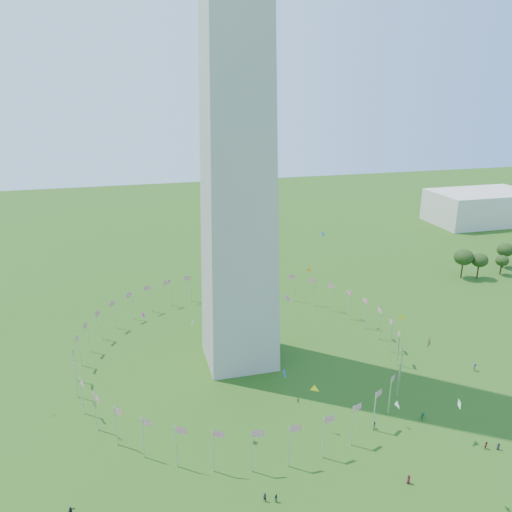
% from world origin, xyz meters
% --- Properties ---
extents(ground, '(600.00, 600.00, 0.00)m').
position_xyz_m(ground, '(0.00, 0.00, 0.00)').
color(ground, '#204710').
rests_on(ground, ground).
extents(flag_ring, '(80.24, 80.24, 9.00)m').
position_xyz_m(flag_ring, '(-0.00, 50.00, 4.50)').
color(flag_ring, silver).
rests_on(flag_ring, ground).
extents(gov_building_east_a, '(50.00, 30.00, 16.00)m').
position_xyz_m(gov_building_east_a, '(150.00, 150.00, 8.00)').
color(gov_building_east_a, beige).
rests_on(gov_building_east_a, ground).
extents(crowd, '(100.44, 69.74, 1.93)m').
position_xyz_m(crowd, '(12.23, -0.70, 0.87)').
color(crowd, '#21274D').
rests_on(crowd, ground).
extents(kites_aloft, '(102.09, 69.88, 42.00)m').
position_xyz_m(kites_aloft, '(9.06, 21.69, 18.94)').
color(kites_aloft, yellow).
rests_on(kites_aloft, ground).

